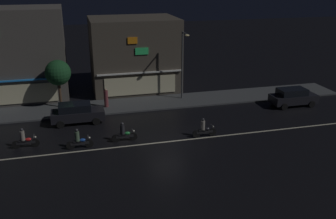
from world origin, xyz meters
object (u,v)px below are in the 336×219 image
Objects in this scene: parked_car_trailing at (293,97)px; traffic_cone at (73,118)px; parked_car_near_kerb at (77,113)px; motorcycle_following at (24,140)px; pedestrian_on_sidewalk at (106,98)px; streetlamp_mid at (183,60)px; motorcycle_lead at (79,140)px; motorcycle_trailing_far at (124,133)px; motorcycle_opposite_lane at (204,129)px.

parked_car_trailing reaches higher than traffic_cone.
parked_car_near_kerb is 2.26× the size of motorcycle_following.
traffic_cone is (-3.03, -2.60, -0.68)m from pedestrian_on_sidewalk.
traffic_cone is at bearing 47.22° from motorcycle_following.
streetlamp_mid is 8.07m from pedestrian_on_sidewalk.
parked_car_trailing is at bearing 178.07° from parked_car_near_kerb.
motorcycle_lead is 3.45× the size of traffic_cone.
motorcycle_trailing_far is (-6.91, -8.09, -3.40)m from streetlamp_mid.
pedestrian_on_sidewalk is 10.58m from motorcycle_opposite_lane.
pedestrian_on_sidewalk is at bearing -176.41° from streetlamp_mid.
parked_car_trailing reaches higher than motorcycle_lead.
parked_car_near_kerb reaches higher than motorcycle_lead.
parked_car_near_kerb is 0.78m from traffic_cone.
motorcycle_trailing_far is at bearing -166.37° from parked_car_trailing.
parked_car_near_kerb reaches higher than traffic_cone.
motorcycle_lead is (-10.16, -8.50, -3.40)m from streetlamp_mid.
motorcycle_following is at bearing 172.79° from motorcycle_opposite_lane.
parked_car_trailing is at bearing 9.17° from motorcycle_trailing_far.
motorcycle_opposite_lane is (-0.91, -8.79, -3.40)m from streetlamp_mid.
pedestrian_on_sidewalk is at bearing 67.93° from motorcycle_lead.
motorcycle_opposite_lane is (9.25, -0.29, 0.00)m from motorcycle_lead.
parked_car_near_kerb is 2.26× the size of motorcycle_lead.
pedestrian_on_sidewalk is 8.49m from motorcycle_lead.
motorcycle_opposite_lane is at bearing -155.87° from parked_car_trailing.
parked_car_trailing is 2.26× the size of motorcycle_trailing_far.
streetlamp_mid reaches higher than motorcycle_opposite_lane.
motorcycle_opposite_lane is (9.22, -5.35, -0.24)m from parked_car_near_kerb.
parked_car_near_kerb is at bearing -161.26° from streetlamp_mid.
motorcycle_lead is at bearing -177.33° from motorcycle_trailing_far.
motorcycle_following is (-3.78, -3.99, -0.24)m from parked_car_near_kerb.
parked_car_near_kerb is 2.26× the size of motorcycle_opposite_lane.
streetlamp_mid is 3.44× the size of motorcycle_lead.
parked_car_near_kerb is (-10.13, -3.44, -3.17)m from streetlamp_mid.
streetlamp_mid is at bearing -161.26° from parked_car_near_kerb.
motorcycle_lead and motorcycle_trailing_far have the same top height.
parked_car_trailing is 2.26× the size of motorcycle_following.
parked_car_near_kerb is at bearing -47.74° from traffic_cone.
pedestrian_on_sidewalk reaches higher than traffic_cone.
parked_car_trailing is at bearing 66.14° from pedestrian_on_sidewalk.
motorcycle_opposite_lane is (12.99, -1.37, 0.00)m from motorcycle_following.
parked_car_trailing is 20.21m from motorcycle_lead.
streetlamp_mid is at bearing 156.78° from parked_car_trailing.
motorcycle_opposite_lane is at bearing -11.09° from motorcycle_trailing_far.
streetlamp_mid is 16.13m from motorcycle_following.
motorcycle_trailing_far is (7.00, -0.67, 0.00)m from motorcycle_following.
motorcycle_following is (-13.90, -7.42, -3.40)m from streetlamp_mid.
motorcycle_trailing_far is at bearing -9.98° from motorcycle_following.
parked_car_near_kerb reaches higher than motorcycle_opposite_lane.
traffic_cone is (-3.56, 5.03, -0.36)m from motorcycle_trailing_far.
streetlamp_mid is 10.87m from parked_car_trailing.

